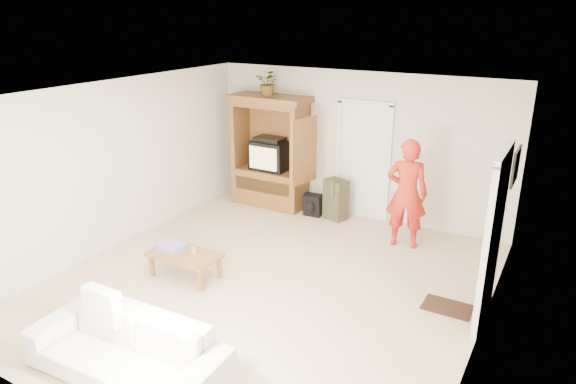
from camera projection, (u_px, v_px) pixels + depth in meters
The scene contains 19 objects.
floor at pixel (268, 283), 7.09m from camera, with size 6.00×6.00×0.00m, color tan.
ceiling at pixel (265, 94), 6.22m from camera, with size 6.00×6.00×0.00m, color white.
wall_back at pixel (356, 145), 9.11m from camera, with size 5.50×5.50×0.00m, color silver.
wall_front at pixel (73, 302), 4.20m from camera, with size 5.50×5.50×0.00m, color silver.
wall_left at pixel (117, 165), 7.94m from camera, with size 6.00×6.00×0.00m, color silver.
wall_right at pixel (490, 239), 5.37m from camera, with size 6.00×6.00×0.00m, color silver.
armoire at pixel (271, 159), 9.70m from camera, with size 1.82×1.14×2.10m.
door_back at pixel (363, 162), 9.11m from camera, with size 0.85×0.05×2.04m, color white.
doorway_right at pixel (493, 242), 5.96m from camera, with size 0.05×0.90×2.04m, color black.
framed_picture at pixel (516, 166), 6.83m from camera, with size 0.03×0.60×0.48m, color black.
doormat at pixel (447, 307), 6.50m from camera, with size 0.60×0.40×0.02m, color #382316.
plant at pixel (268, 83), 9.21m from camera, with size 0.42×0.36×0.47m, color #4C7238.
man at pixel (407, 194), 7.96m from camera, with size 0.64×0.42×1.75m, color red.
sofa at pixel (126, 350), 5.20m from camera, with size 2.14×0.84×0.62m, color silver.
coffee_table at pixel (185, 256), 7.16m from camera, with size 1.00×0.56×0.37m.
towel at pixel (171, 247), 7.25m from camera, with size 0.38×0.28×0.08m, color #EB4EBA.
candle at pixel (194, 251), 7.10m from camera, with size 0.08×0.08×0.10m, color tan.
backpack_black at pixel (313, 205), 9.36m from camera, with size 0.33×0.19×0.40m, color black, non-canonical shape.
backpack_olive at pixel (336, 199), 9.18m from camera, with size 0.39×0.29×0.74m, color #47442B, non-canonical shape.
Camera 1 is at (3.35, -5.30, 3.56)m, focal length 32.00 mm.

